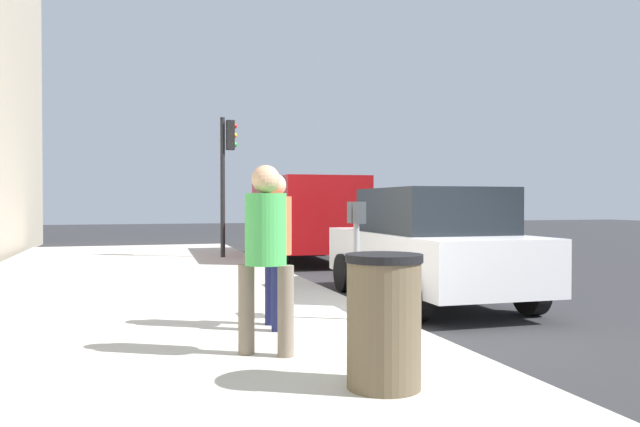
% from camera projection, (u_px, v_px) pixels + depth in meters
% --- Properties ---
extents(ground_plane, '(80.00, 80.00, 0.00)m').
position_uv_depth(ground_plane, '(384.00, 325.00, 7.80)').
color(ground_plane, '#2B2B2D').
rests_on(ground_plane, ground).
extents(sidewalk_slab, '(28.00, 6.00, 0.15)m').
position_uv_depth(sidewalk_slab, '(138.00, 334.00, 6.92)').
color(sidewalk_slab, '#B7B2A8').
rests_on(sidewalk_slab, ground_plane).
extents(parking_meter, '(0.36, 0.12, 1.41)m').
position_uv_depth(parking_meter, '(356.00, 235.00, 7.36)').
color(parking_meter, gray).
rests_on(parking_meter, sidewalk_slab).
extents(pedestrian_at_meter, '(0.53, 0.38, 1.72)m').
position_uv_depth(pedestrian_at_meter, '(275.00, 238.00, 6.87)').
color(pedestrian_at_meter, '#191E4C').
rests_on(pedestrian_at_meter, sidewalk_slab).
extents(pedestrian_bystander, '(0.38, 0.48, 1.74)m').
position_uv_depth(pedestrian_bystander, '(266.00, 244.00, 5.63)').
color(pedestrian_bystander, '#726656').
rests_on(pedestrian_bystander, sidewalk_slab).
extents(parked_sedan_near, '(4.43, 2.03, 1.77)m').
position_uv_depth(parked_sedan_near, '(429.00, 245.00, 9.54)').
color(parked_sedan_near, silver).
rests_on(parked_sedan_near, ground_plane).
extents(parked_van_far, '(5.27, 2.28, 2.18)m').
position_uv_depth(parked_van_far, '(304.00, 214.00, 16.32)').
color(parked_van_far, maroon).
rests_on(parked_van_far, ground_plane).
extents(traffic_signal, '(0.24, 0.44, 3.60)m').
position_uv_depth(traffic_signal, '(227.00, 163.00, 15.90)').
color(traffic_signal, black).
rests_on(traffic_signal, sidewalk_slab).
extents(trash_bin, '(0.59, 0.59, 1.01)m').
position_uv_depth(trash_bin, '(384.00, 321.00, 4.64)').
color(trash_bin, brown).
rests_on(trash_bin, sidewalk_slab).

